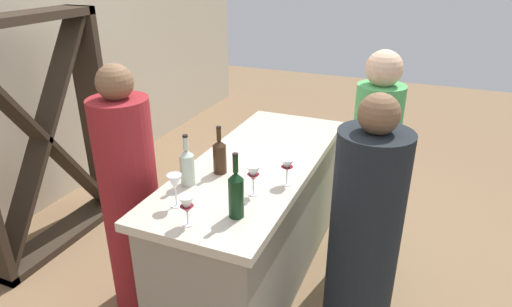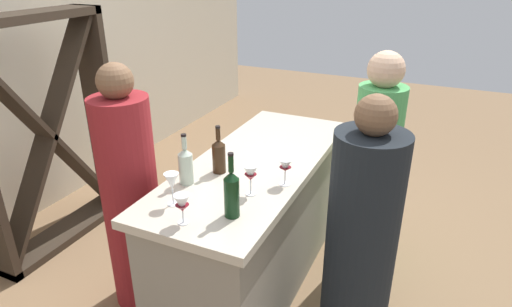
{
  "view_description": "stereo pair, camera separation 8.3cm",
  "coord_description": "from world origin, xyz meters",
  "px_view_note": "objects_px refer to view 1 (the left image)",
  "views": [
    {
      "loc": [
        -2.3,
        -0.96,
        2.1
      ],
      "look_at": [
        0.0,
        0.0,
        0.98
      ],
      "focal_mm": 30.76,
      "sensor_mm": 36.0,
      "label": 1
    },
    {
      "loc": [
        -2.26,
        -1.03,
        2.1
      ],
      "look_at": [
        0.0,
        0.0,
        0.98
      ],
      "focal_mm": 30.76,
      "sensor_mm": 36.0,
      "label": 2
    }
  ],
  "objects_px": {
    "wine_rack": "(41,138)",
    "person_server_behind": "(131,203)",
    "wine_glass_near_right": "(187,206)",
    "wine_glass_near_left": "(287,166)",
    "person_left_guest": "(363,244)",
    "person_center_guest": "(371,174)",
    "wine_glass_far_left": "(175,184)",
    "wine_bottle_center_amber_brown": "(220,155)",
    "wine_bottle_second_left_clear_pale": "(187,166)",
    "wine_bottle_leftmost_dark_green": "(236,193)",
    "wine_glass_near_center": "(253,175)"
  },
  "relations": [
    {
      "from": "person_left_guest",
      "to": "wine_glass_near_center",
      "type": "bearing_deg",
      "value": -7.69
    },
    {
      "from": "wine_bottle_center_amber_brown",
      "to": "person_server_behind",
      "type": "xyz_separation_m",
      "value": [
        -0.23,
        0.5,
        -0.31
      ]
    },
    {
      "from": "wine_bottle_second_left_clear_pale",
      "to": "person_server_behind",
      "type": "relative_size",
      "value": 0.19
    },
    {
      "from": "wine_glass_near_center",
      "to": "wine_glass_near_right",
      "type": "height_order",
      "value": "wine_glass_near_center"
    },
    {
      "from": "wine_glass_near_center",
      "to": "person_center_guest",
      "type": "relative_size",
      "value": 0.11
    },
    {
      "from": "wine_glass_near_right",
      "to": "person_center_guest",
      "type": "xyz_separation_m",
      "value": [
        1.23,
        -0.69,
        -0.28
      ]
    },
    {
      "from": "wine_glass_far_left",
      "to": "wine_glass_near_left",
      "type": "bearing_deg",
      "value": -45.34
    },
    {
      "from": "wine_bottle_second_left_clear_pale",
      "to": "person_left_guest",
      "type": "xyz_separation_m",
      "value": [
        0.13,
        -0.98,
        -0.34
      ]
    },
    {
      "from": "person_server_behind",
      "to": "wine_glass_near_right",
      "type": "bearing_deg",
      "value": -17.02
    },
    {
      "from": "wine_rack",
      "to": "person_server_behind",
      "type": "distance_m",
      "value": 1.08
    },
    {
      "from": "wine_rack",
      "to": "wine_bottle_center_amber_brown",
      "type": "distance_m",
      "value": 1.53
    },
    {
      "from": "person_left_guest",
      "to": "person_center_guest",
      "type": "relative_size",
      "value": 0.96
    },
    {
      "from": "person_left_guest",
      "to": "person_center_guest",
      "type": "distance_m",
      "value": 0.75
    },
    {
      "from": "person_server_behind",
      "to": "person_center_guest",
      "type": "bearing_deg",
      "value": 46.03
    },
    {
      "from": "wine_bottle_leftmost_dark_green",
      "to": "wine_glass_near_center",
      "type": "height_order",
      "value": "wine_bottle_leftmost_dark_green"
    },
    {
      "from": "wine_glass_near_left",
      "to": "wine_glass_near_center",
      "type": "xyz_separation_m",
      "value": [
        -0.18,
        0.13,
        0.01
      ]
    },
    {
      "from": "person_left_guest",
      "to": "person_server_behind",
      "type": "distance_m",
      "value": 1.38
    },
    {
      "from": "person_server_behind",
      "to": "wine_bottle_leftmost_dark_green",
      "type": "bearing_deg",
      "value": -0.98
    },
    {
      "from": "wine_glass_near_left",
      "to": "person_left_guest",
      "type": "bearing_deg",
      "value": -100.49
    },
    {
      "from": "wine_glass_near_center",
      "to": "person_center_guest",
      "type": "distance_m",
      "value": 1.03
    },
    {
      "from": "wine_glass_near_center",
      "to": "person_left_guest",
      "type": "xyz_separation_m",
      "value": [
        0.1,
        -0.59,
        -0.34
      ]
    },
    {
      "from": "wine_glass_near_right",
      "to": "person_server_behind",
      "type": "relative_size",
      "value": 0.1
    },
    {
      "from": "wine_bottle_second_left_clear_pale",
      "to": "person_left_guest",
      "type": "height_order",
      "value": "person_left_guest"
    },
    {
      "from": "wine_glass_near_left",
      "to": "wine_bottle_second_left_clear_pale",
      "type": "bearing_deg",
      "value": 112.84
    },
    {
      "from": "person_left_guest",
      "to": "wine_rack",
      "type": "bearing_deg",
      "value": -20.45
    },
    {
      "from": "wine_bottle_leftmost_dark_green",
      "to": "wine_glass_near_right",
      "type": "relative_size",
      "value": 2.21
    },
    {
      "from": "wine_bottle_center_amber_brown",
      "to": "wine_glass_near_right",
      "type": "xyz_separation_m",
      "value": [
        -0.55,
        -0.11,
        -0.01
      ]
    },
    {
      "from": "wine_bottle_center_amber_brown",
      "to": "wine_glass_near_right",
      "type": "bearing_deg",
      "value": -168.93
    },
    {
      "from": "wine_glass_near_center",
      "to": "person_center_guest",
      "type": "bearing_deg",
      "value": -31.23
    },
    {
      "from": "wine_bottle_leftmost_dark_green",
      "to": "person_server_behind",
      "type": "distance_m",
      "value": 0.87
    },
    {
      "from": "person_left_guest",
      "to": "person_center_guest",
      "type": "height_order",
      "value": "person_center_guest"
    },
    {
      "from": "wine_rack",
      "to": "wine_glass_far_left",
      "type": "height_order",
      "value": "wine_rack"
    },
    {
      "from": "wine_glass_near_left",
      "to": "wine_glass_near_right",
      "type": "bearing_deg",
      "value": 151.98
    },
    {
      "from": "wine_bottle_center_amber_brown",
      "to": "person_left_guest",
      "type": "xyz_separation_m",
      "value": [
        -0.07,
        -0.88,
        -0.34
      ]
    },
    {
      "from": "wine_glass_near_left",
      "to": "person_left_guest",
      "type": "xyz_separation_m",
      "value": [
        -0.09,
        -0.47,
        -0.34
      ]
    },
    {
      "from": "wine_glass_far_left",
      "to": "person_center_guest",
      "type": "xyz_separation_m",
      "value": [
        1.1,
        -0.83,
        -0.3
      ]
    },
    {
      "from": "wine_glass_far_left",
      "to": "wine_rack",
      "type": "bearing_deg",
      "value": 71.1
    },
    {
      "from": "wine_bottle_second_left_clear_pale",
      "to": "wine_glass_near_center",
      "type": "relative_size",
      "value": 1.75
    },
    {
      "from": "wine_bottle_leftmost_dark_green",
      "to": "wine_glass_near_left",
      "type": "height_order",
      "value": "wine_bottle_leftmost_dark_green"
    },
    {
      "from": "wine_bottle_center_amber_brown",
      "to": "wine_glass_far_left",
      "type": "distance_m",
      "value": 0.43
    },
    {
      "from": "wine_bottle_second_left_clear_pale",
      "to": "wine_glass_near_left",
      "type": "xyz_separation_m",
      "value": [
        0.21,
        -0.51,
        -0.0
      ]
    },
    {
      "from": "person_server_behind",
      "to": "wine_bottle_second_left_clear_pale",
      "type": "bearing_deg",
      "value": 15.54
    },
    {
      "from": "wine_glass_near_right",
      "to": "person_center_guest",
      "type": "relative_size",
      "value": 0.1
    },
    {
      "from": "wine_glass_near_right",
      "to": "wine_glass_near_left",
      "type": "bearing_deg",
      "value": -28.02
    },
    {
      "from": "wine_bottle_leftmost_dark_green",
      "to": "wine_rack",
      "type": "bearing_deg",
      "value": 75.15
    },
    {
      "from": "wine_rack",
      "to": "person_left_guest",
      "type": "xyz_separation_m",
      "value": [
        -0.15,
        -2.39,
        -0.18
      ]
    },
    {
      "from": "person_center_guest",
      "to": "person_server_behind",
      "type": "distance_m",
      "value": 1.58
    },
    {
      "from": "wine_rack",
      "to": "wine_glass_near_right",
      "type": "distance_m",
      "value": 1.75
    },
    {
      "from": "wine_bottle_center_amber_brown",
      "to": "person_center_guest",
      "type": "distance_m",
      "value": 1.08
    },
    {
      "from": "wine_rack",
      "to": "wine_bottle_second_left_clear_pale",
      "type": "distance_m",
      "value": 1.45
    }
  ]
}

